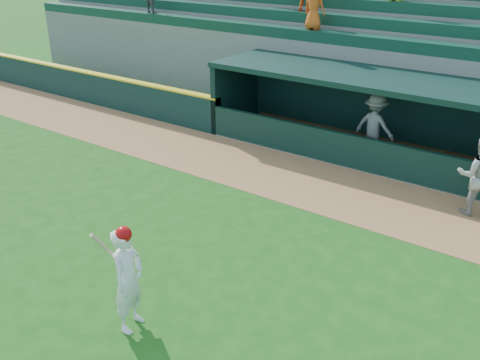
{
  "coord_description": "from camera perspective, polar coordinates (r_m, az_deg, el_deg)",
  "views": [
    {
      "loc": [
        6.18,
        -6.89,
        6.05
      ],
      "look_at": [
        0.0,
        1.6,
        1.3
      ],
      "focal_mm": 40.0,
      "sensor_mm": 36.0,
      "label": 1
    }
  ],
  "objects": [
    {
      "name": "ground",
      "position": [
        11.06,
        -4.95,
        -8.94
      ],
      "size": [
        120.0,
        120.0,
        0.0
      ],
      "primitive_type": "plane",
      "color": "#1A4D13",
      "rests_on": "ground"
    },
    {
      "name": "warning_track",
      "position": [
        14.62,
        7.64,
        -0.31
      ],
      "size": [
        40.0,
        3.0,
        0.01
      ],
      "primitive_type": "cube",
      "color": "#96633C",
      "rests_on": "ground"
    },
    {
      "name": "field_wall_left",
      "position": [
        23.45,
        -17.61,
        9.79
      ],
      "size": [
        15.5,
        0.3,
        1.2
      ],
      "primitive_type": "cube",
      "color": "black",
      "rests_on": "ground"
    },
    {
      "name": "wall_stripe_left",
      "position": [
        23.31,
        -17.8,
        11.28
      ],
      "size": [
        15.5,
        0.32,
        0.06
      ],
      "primitive_type": "cube",
      "color": "yellow",
      "rests_on": "field_wall_left"
    },
    {
      "name": "dugout_player_front",
      "position": [
        13.7,
        24.06,
        0.4
      ],
      "size": [
        1.13,
        1.0,
        1.96
      ],
      "primitive_type": "imported",
      "rotation": [
        0.0,
        0.0,
        3.45
      ],
      "color": "gray",
      "rests_on": "ground"
    },
    {
      "name": "dugout_player_inside",
      "position": [
        16.5,
        14.19,
        5.63
      ],
      "size": [
        1.32,
        0.86,
        1.92
      ],
      "primitive_type": "imported",
      "rotation": [
        0.0,
        0.0,
        3.02
      ],
      "color": "#9C9C97",
      "rests_on": "ground"
    },
    {
      "name": "dugout",
      "position": [
        16.79,
        13.09,
        7.49
      ],
      "size": [
        9.4,
        2.8,
        2.46
      ],
      "color": "slate",
      "rests_on": "ground"
    },
    {
      "name": "stands",
      "position": [
        20.74,
        18.61,
        12.97
      ],
      "size": [
        34.5,
        6.25,
        7.47
      ],
      "color": "slate",
      "rests_on": "ground"
    },
    {
      "name": "batter_at_plate",
      "position": [
        9.1,
        -11.88,
        -10.24
      ],
      "size": [
        0.6,
        0.87,
        1.95
      ],
      "color": "white",
      "rests_on": "ground"
    }
  ]
}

